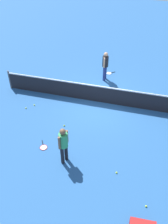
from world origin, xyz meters
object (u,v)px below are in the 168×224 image
at_px(player_far_side, 105,64).
at_px(tennis_ball_midcourt, 34,105).
at_px(tennis_ball_stray_left, 26,108).
at_px(player_near_side, 63,143).
at_px(tennis_ball_baseline, 64,126).
at_px(tennis_racket_far_player, 109,73).
at_px(tennis_racket_near_player, 43,147).
at_px(tennis_ball_near_player, 146,206).
at_px(tennis_ball_by_net, 117,173).

xyz_separation_m(player_far_side, tennis_ball_midcourt, (-2.92, -3.42, -0.98)).
distance_m(player_far_side, tennis_ball_stray_left, 5.05).
xyz_separation_m(player_near_side, player_far_side, (0.28, 6.42, 0.00)).
bearing_deg(player_near_side, tennis_ball_stray_left, 137.94).
bearing_deg(player_near_side, tennis_ball_midcourt, 131.36).
distance_m(tennis_ball_baseline, tennis_ball_stray_left, 2.38).
height_order(player_near_side, tennis_ball_stray_left, player_near_side).
bearing_deg(tennis_ball_baseline, tennis_racket_far_player, 78.02).
relative_size(tennis_racket_near_player, tennis_racket_far_player, 1.04).
bearing_deg(tennis_ball_near_player, tennis_racket_near_player, 159.68).
bearing_deg(tennis_ball_baseline, tennis_ball_near_player, -38.11).
xyz_separation_m(player_far_side, tennis_ball_baseline, (-0.96, -4.49, -0.98)).
bearing_deg(tennis_racket_far_player, tennis_ball_by_net, -77.21).
relative_size(tennis_ball_midcourt, tennis_ball_baseline, 1.00).
relative_size(player_far_side, tennis_ball_midcourt, 25.76).
bearing_deg(tennis_racket_far_player, player_near_side, -93.46).
distance_m(player_far_side, tennis_ball_midcourt, 4.61).
bearing_deg(tennis_ball_baseline, tennis_ball_stray_left, 162.14).
bearing_deg(tennis_ball_near_player, player_far_side, 111.42).
bearing_deg(tennis_ball_baseline, player_near_side, -70.59).
xyz_separation_m(tennis_ball_by_net, tennis_ball_midcourt, (-4.72, 3.06, 0.00)).
bearing_deg(player_near_side, tennis_ball_baseline, 109.41).
bearing_deg(tennis_ball_baseline, tennis_ball_midcourt, 151.35).
distance_m(player_near_side, tennis_ball_near_player, 3.59).
distance_m(tennis_racket_near_player, tennis_ball_by_net, 3.21).
relative_size(player_near_side, tennis_ball_stray_left, 25.76).
bearing_deg(tennis_ball_baseline, tennis_racket_near_player, -105.74).
bearing_deg(tennis_ball_midcourt, tennis_racket_near_player, -58.73).
xyz_separation_m(tennis_racket_near_player, tennis_ball_by_net, (3.17, -0.51, 0.02)).
bearing_deg(tennis_ball_by_net, tennis_ball_baseline, 144.20).
height_order(tennis_ball_baseline, tennis_ball_stray_left, same).
bearing_deg(tennis_racket_near_player, tennis_ball_baseline, 74.26).
bearing_deg(tennis_ball_stray_left, tennis_racket_near_player, -49.99).
height_order(tennis_ball_near_player, tennis_ball_by_net, same).
relative_size(player_near_side, tennis_racket_far_player, 3.00).
xyz_separation_m(tennis_ball_by_net, tennis_ball_baseline, (-2.76, 1.99, 0.00)).
distance_m(tennis_racket_near_player, tennis_ball_baseline, 1.53).
distance_m(player_near_side, tennis_racket_near_player, 1.55).
relative_size(player_near_side, tennis_ball_baseline, 25.76).
bearing_deg(tennis_ball_near_player, tennis_ball_by_net, 137.02).
relative_size(tennis_racket_far_player, tennis_ball_by_net, 8.59).
distance_m(tennis_ball_midcourt, tennis_ball_stray_left, 0.46).
xyz_separation_m(tennis_ball_near_player, tennis_ball_by_net, (-1.18, 1.10, 0.00)).
distance_m(tennis_racket_near_player, tennis_ball_midcourt, 2.98).
height_order(player_far_side, tennis_ball_baseline, player_far_side).
relative_size(player_far_side, tennis_ball_by_net, 25.76).
bearing_deg(player_near_side, tennis_ball_by_net, -1.62).
relative_size(tennis_racket_far_player, tennis_ball_baseline, 8.59).
height_order(tennis_racket_near_player, tennis_ball_by_net, tennis_ball_by_net).
bearing_deg(tennis_racket_near_player, tennis_ball_by_net, -9.17).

